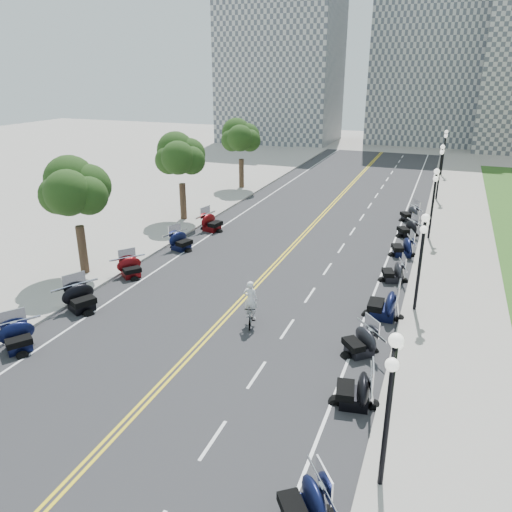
% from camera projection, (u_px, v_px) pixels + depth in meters
% --- Properties ---
extents(ground, '(160.00, 160.00, 0.00)m').
position_uv_depth(ground, '(225.00, 318.00, 24.48)').
color(ground, gray).
extents(road, '(16.00, 90.00, 0.01)m').
position_uv_depth(road, '(287.00, 252.00, 33.20)').
color(road, '#333335').
rests_on(road, ground).
extents(centerline_yellow_a, '(0.12, 90.00, 0.00)m').
position_uv_depth(centerline_yellow_a, '(286.00, 252.00, 33.24)').
color(centerline_yellow_a, yellow).
rests_on(centerline_yellow_a, road).
extents(centerline_yellow_b, '(0.12, 90.00, 0.00)m').
position_uv_depth(centerline_yellow_b, '(289.00, 252.00, 33.15)').
color(centerline_yellow_b, yellow).
rests_on(centerline_yellow_b, road).
extents(edge_line_north, '(0.12, 90.00, 0.00)m').
position_uv_depth(edge_line_north, '(385.00, 265.00, 31.03)').
color(edge_line_north, white).
rests_on(edge_line_north, road).
extents(edge_line_south, '(0.12, 90.00, 0.00)m').
position_uv_depth(edge_line_south, '(201.00, 241.00, 35.35)').
color(edge_line_south, white).
rests_on(edge_line_south, road).
extents(lane_dash_4, '(0.12, 2.00, 0.00)m').
position_uv_depth(lane_dash_4, '(213.00, 440.00, 16.41)').
color(lane_dash_4, white).
rests_on(lane_dash_4, road).
extents(lane_dash_5, '(0.12, 2.00, 0.00)m').
position_uv_depth(lane_dash_5, '(257.00, 375.00, 19.90)').
color(lane_dash_5, white).
rests_on(lane_dash_5, road).
extents(lane_dash_6, '(0.12, 2.00, 0.00)m').
position_uv_depth(lane_dash_6, '(287.00, 329.00, 23.39)').
color(lane_dash_6, white).
rests_on(lane_dash_6, road).
extents(lane_dash_7, '(0.12, 2.00, 0.00)m').
position_uv_depth(lane_dash_7, '(310.00, 295.00, 26.88)').
color(lane_dash_7, white).
rests_on(lane_dash_7, road).
extents(lane_dash_8, '(0.12, 2.00, 0.00)m').
position_uv_depth(lane_dash_8, '(327.00, 269.00, 30.37)').
color(lane_dash_8, white).
rests_on(lane_dash_8, road).
extents(lane_dash_9, '(0.12, 2.00, 0.00)m').
position_uv_depth(lane_dash_9, '(341.00, 248.00, 33.86)').
color(lane_dash_9, white).
rests_on(lane_dash_9, road).
extents(lane_dash_10, '(0.12, 2.00, 0.00)m').
position_uv_depth(lane_dash_10, '(353.00, 231.00, 37.35)').
color(lane_dash_10, white).
rests_on(lane_dash_10, road).
extents(lane_dash_11, '(0.12, 2.00, 0.00)m').
position_uv_depth(lane_dash_11, '(362.00, 217.00, 40.84)').
color(lane_dash_11, white).
rests_on(lane_dash_11, road).
extents(lane_dash_12, '(0.12, 2.00, 0.00)m').
position_uv_depth(lane_dash_12, '(370.00, 206.00, 44.33)').
color(lane_dash_12, white).
rests_on(lane_dash_12, road).
extents(lane_dash_13, '(0.12, 2.00, 0.00)m').
position_uv_depth(lane_dash_13, '(376.00, 195.00, 47.82)').
color(lane_dash_13, white).
rests_on(lane_dash_13, road).
extents(lane_dash_14, '(0.12, 2.00, 0.00)m').
position_uv_depth(lane_dash_14, '(382.00, 187.00, 51.31)').
color(lane_dash_14, white).
rests_on(lane_dash_14, road).
extents(lane_dash_15, '(0.12, 2.00, 0.00)m').
position_uv_depth(lane_dash_15, '(387.00, 179.00, 54.80)').
color(lane_dash_15, white).
rests_on(lane_dash_15, road).
extents(lane_dash_16, '(0.12, 2.00, 0.00)m').
position_uv_depth(lane_dash_16, '(392.00, 173.00, 58.29)').
color(lane_dash_16, white).
rests_on(lane_dash_16, road).
extents(lane_dash_17, '(0.12, 2.00, 0.00)m').
position_uv_depth(lane_dash_17, '(396.00, 167.00, 61.77)').
color(lane_dash_17, white).
rests_on(lane_dash_17, road).
extents(lane_dash_18, '(0.12, 2.00, 0.00)m').
position_uv_depth(lane_dash_18, '(399.00, 161.00, 65.26)').
color(lane_dash_18, white).
rests_on(lane_dash_18, road).
extents(lane_dash_19, '(0.12, 2.00, 0.00)m').
position_uv_depth(lane_dash_19, '(402.00, 157.00, 68.75)').
color(lane_dash_19, white).
rests_on(lane_dash_19, road).
extents(sidewalk_north, '(5.00, 90.00, 0.15)m').
position_uv_depth(sidewalk_north, '(456.00, 273.00, 29.63)').
color(sidewalk_north, '#9E9991').
rests_on(sidewalk_north, ground).
extents(sidewalk_south, '(5.00, 90.00, 0.15)m').
position_uv_depth(sidewalk_south, '(152.00, 233.00, 36.72)').
color(sidewalk_south, '#9E9991').
rests_on(sidewalk_south, ground).
extents(distant_block_a, '(18.00, 14.00, 26.00)m').
position_uv_depth(distant_block_a, '(281.00, 58.00, 80.04)').
color(distant_block_a, gray).
rests_on(distant_block_a, ground).
extents(distant_block_b, '(16.00, 12.00, 30.00)m').
position_uv_depth(distant_block_b, '(429.00, 44.00, 77.14)').
color(distant_block_b, gray).
rests_on(distant_block_b, ground).
extents(street_lamp_1, '(0.50, 1.20, 4.90)m').
position_uv_depth(street_lamp_1, '(388.00, 414.00, 13.67)').
color(street_lamp_1, black).
rests_on(street_lamp_1, sidewalk_north).
extents(street_lamp_2, '(0.50, 1.20, 4.90)m').
position_uv_depth(street_lamp_2, '(420.00, 264.00, 24.14)').
color(street_lamp_2, black).
rests_on(street_lamp_2, sidewalk_north).
extents(street_lamp_3, '(0.50, 1.20, 4.90)m').
position_uv_depth(street_lamp_3, '(433.00, 204.00, 34.61)').
color(street_lamp_3, black).
rests_on(street_lamp_3, sidewalk_north).
extents(street_lamp_4, '(0.50, 1.20, 4.90)m').
position_uv_depth(street_lamp_4, '(439.00, 173.00, 45.08)').
color(street_lamp_4, black).
rests_on(street_lamp_4, sidewalk_north).
extents(street_lamp_5, '(0.50, 1.20, 4.90)m').
position_uv_depth(street_lamp_5, '(444.00, 153.00, 55.55)').
color(street_lamp_5, black).
rests_on(street_lamp_5, sidewalk_north).
extents(tree_2, '(4.80, 4.80, 9.20)m').
position_uv_depth(tree_2, '(76.00, 196.00, 27.91)').
color(tree_2, '#235619').
rests_on(tree_2, sidewalk_south).
extents(tree_3, '(4.80, 4.80, 9.20)m').
position_uv_depth(tree_3, '(181.00, 161.00, 38.38)').
color(tree_3, '#235619').
rests_on(tree_3, sidewalk_south).
extents(tree_4, '(4.80, 4.80, 9.20)m').
position_uv_depth(tree_4, '(241.00, 141.00, 48.85)').
color(tree_4, '#235619').
rests_on(tree_4, sidewalk_south).
extents(motorcycle_n_3, '(2.67, 2.67, 1.34)m').
position_uv_depth(motorcycle_n_3, '(304.00, 502.00, 13.27)').
color(motorcycle_n_3, black).
rests_on(motorcycle_n_3, road).
extents(motorcycle_n_4, '(2.33, 2.33, 1.42)m').
position_uv_depth(motorcycle_n_4, '(355.00, 388.00, 17.91)').
color(motorcycle_n_4, black).
rests_on(motorcycle_n_4, road).
extents(motorcycle_n_5, '(2.69, 2.69, 1.33)m').
position_uv_depth(motorcycle_n_5, '(360.00, 340.00, 21.13)').
color(motorcycle_n_5, black).
rests_on(motorcycle_n_5, road).
extents(motorcycle_n_6, '(2.28, 2.28, 1.57)m').
position_uv_depth(motorcycle_n_6, '(383.00, 303.00, 24.22)').
color(motorcycle_n_6, black).
rests_on(motorcycle_n_6, road).
extents(motorcycle_n_7, '(2.29, 2.29, 1.29)m').
position_uv_depth(motorcycle_n_7, '(393.00, 271.00, 28.43)').
color(motorcycle_n_7, black).
rests_on(motorcycle_n_7, road).
extents(motorcycle_n_8, '(2.48, 2.48, 1.37)m').
position_uv_depth(motorcycle_n_8, '(403.00, 246.00, 32.28)').
color(motorcycle_n_8, black).
rests_on(motorcycle_n_8, road).
extents(motorcycle_n_9, '(2.59, 2.59, 1.31)m').
position_uv_depth(motorcycle_n_9, '(408.00, 228.00, 36.03)').
color(motorcycle_n_9, black).
rests_on(motorcycle_n_9, road).
extents(motorcycle_n_10, '(2.56, 2.56, 1.31)m').
position_uv_depth(motorcycle_n_10, '(410.00, 213.00, 39.74)').
color(motorcycle_n_10, black).
rests_on(motorcycle_n_10, road).
extents(motorcycle_s_4, '(2.71, 2.71, 1.36)m').
position_uv_depth(motorcycle_s_4, '(17.00, 336.00, 21.45)').
color(motorcycle_s_4, black).
rests_on(motorcycle_s_4, road).
extents(motorcycle_s_5, '(2.82, 2.82, 1.47)m').
position_uv_depth(motorcycle_s_5, '(81.00, 297.00, 24.99)').
color(motorcycle_s_5, black).
rests_on(motorcycle_s_5, road).
extents(motorcycle_s_6, '(2.56, 2.56, 1.28)m').
position_uv_depth(motorcycle_s_6, '(130.00, 267.00, 29.05)').
color(motorcycle_s_6, '#590A0C').
rests_on(motorcycle_s_6, road).
extents(motorcycle_s_7, '(2.43, 2.43, 1.37)m').
position_uv_depth(motorcycle_s_7, '(181.00, 240.00, 33.37)').
color(motorcycle_s_7, black).
rests_on(motorcycle_s_7, road).
extents(motorcycle_s_8, '(2.40, 2.40, 1.44)m').
position_uv_depth(motorcycle_s_8, '(212.00, 222.00, 37.27)').
color(motorcycle_s_8, '#590A0C').
rests_on(motorcycle_s_8, road).
extents(bicycle, '(1.02, 1.85, 1.07)m').
position_uv_depth(bicycle, '(251.00, 315.00, 23.62)').
color(bicycle, '#A51414').
rests_on(bicycle, road).
extents(cyclist_rider, '(0.70, 0.46, 1.91)m').
position_uv_depth(cyclist_rider, '(250.00, 286.00, 23.10)').
color(cyclist_rider, white).
rests_on(cyclist_rider, bicycle).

